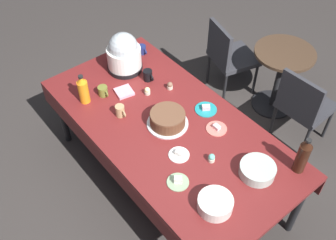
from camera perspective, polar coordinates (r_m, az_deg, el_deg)
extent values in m
plane|color=#383330|center=(3.67, 0.00, -8.65)|extent=(9.00, 9.00, 0.00)
cube|color=maroon|center=(3.10, 0.00, -0.89)|extent=(2.20, 1.10, 0.04)
cylinder|color=black|center=(3.85, -15.19, 0.75)|extent=(0.06, 0.06, 0.71)
cylinder|color=black|center=(4.16, -3.88, 6.62)|extent=(0.06, 0.06, 0.71)
cylinder|color=black|center=(3.26, 18.39, -11.74)|extent=(0.06, 0.06, 0.71)
cube|color=maroon|center=(3.00, -8.17, -7.15)|extent=(2.20, 0.01, 0.18)
cube|color=maroon|center=(3.45, 7.04, 2.08)|extent=(2.20, 0.01, 0.18)
cylinder|color=silver|center=(3.09, -0.01, -0.47)|extent=(0.33, 0.33, 0.01)
cylinder|color=brown|center=(3.05, -0.01, 0.24)|extent=(0.28, 0.28, 0.10)
cylinder|color=brown|center=(3.01, -0.01, 0.94)|extent=(0.27, 0.27, 0.01)
cylinder|color=black|center=(3.61, -6.25, 7.68)|extent=(0.32, 0.32, 0.04)
cylinder|color=white|center=(3.54, -6.39, 9.08)|extent=(0.30, 0.30, 0.18)
sphere|color=#B2BCC1|center=(3.47, -6.54, 10.51)|extent=(0.26, 0.26, 0.26)
cylinder|color=#B2C6BC|center=(2.82, 12.88, -7.11)|extent=(0.25, 0.25, 0.08)
cylinder|color=silver|center=(2.62, 6.88, -12.01)|extent=(0.23, 0.23, 0.09)
cylinder|color=teal|center=(3.21, 5.53, 1.54)|extent=(0.18, 0.18, 0.01)
cube|color=beige|center=(3.20, 5.56, 1.82)|extent=(0.07, 0.08, 0.04)
cylinder|color=#E07266|center=(3.07, 7.07, -1.26)|extent=(0.16, 0.16, 0.01)
cube|color=beige|center=(3.06, 7.10, -1.02)|extent=(0.06, 0.04, 0.03)
cylinder|color=#8CA87F|center=(2.74, 1.45, -9.03)|extent=(0.16, 0.16, 0.01)
cube|color=white|center=(2.72, 1.46, -8.69)|extent=(0.06, 0.07, 0.05)
cylinder|color=white|center=(2.88, 1.61, -5.09)|extent=(0.16, 0.16, 0.01)
cube|color=white|center=(2.87, 1.62, -4.83)|extent=(0.06, 0.05, 0.03)
cylinder|color=beige|center=(3.34, -3.01, 4.02)|extent=(0.05, 0.05, 0.03)
sphere|color=beige|center=(3.32, -3.03, 4.39)|extent=(0.05, 0.05, 0.05)
cylinder|color=beige|center=(3.38, 0.28, 4.80)|extent=(0.05, 0.05, 0.03)
sphere|color=brown|center=(3.36, 0.28, 5.16)|extent=(0.05, 0.05, 0.05)
cylinder|color=beige|center=(2.86, 6.33, -5.72)|extent=(0.05, 0.05, 0.03)
sphere|color=#6BC6B2|center=(2.84, 6.38, -5.36)|extent=(0.05, 0.05, 0.05)
cylinder|color=orange|center=(3.28, -12.17, 4.03)|extent=(0.09, 0.09, 0.20)
cone|color=orange|center=(3.20, -12.52, 5.71)|extent=(0.08, 0.08, 0.05)
cylinder|color=black|center=(3.18, -12.61, 6.17)|extent=(0.04, 0.04, 0.02)
cylinder|color=#33190F|center=(2.86, 18.91, -5.27)|extent=(0.08, 0.08, 0.25)
cone|color=#33190F|center=(2.75, 19.64, -3.33)|extent=(0.08, 0.08, 0.05)
cylinder|color=black|center=(2.73, 19.82, -2.86)|extent=(0.04, 0.04, 0.02)
cylinder|color=navy|center=(3.77, -3.85, 10.22)|extent=(0.08, 0.08, 0.08)
torus|color=navy|center=(3.73, -3.36, 9.90)|extent=(0.05, 0.01, 0.05)
cylinder|color=black|center=(3.45, -2.97, 6.52)|extent=(0.08, 0.08, 0.10)
torus|color=black|center=(3.42, -2.44, 6.15)|extent=(0.06, 0.01, 0.06)
cylinder|color=tan|center=(3.15, -7.00, 1.35)|extent=(0.08, 0.08, 0.10)
torus|color=tan|center=(3.11, -6.49, 0.91)|extent=(0.06, 0.01, 0.06)
cylinder|color=olive|center=(3.35, -9.46, 4.19)|extent=(0.08, 0.08, 0.09)
torus|color=olive|center=(3.31, -8.97, 3.77)|extent=(0.06, 0.01, 0.06)
cube|color=pink|center=(3.36, -6.41, 4.10)|extent=(0.16, 0.16, 0.02)
cube|color=#333338|center=(4.32, 9.55, 8.95)|extent=(0.54, 0.54, 0.05)
cube|color=#333338|center=(4.10, 7.49, 10.83)|extent=(0.41, 0.15, 0.40)
cylinder|color=black|center=(4.43, 12.55, 5.77)|extent=(0.04, 0.04, 0.40)
cylinder|color=black|center=(4.67, 10.07, 8.59)|extent=(0.04, 0.04, 0.40)
cylinder|color=black|center=(4.26, 8.25, 4.53)|extent=(0.04, 0.04, 0.40)
cylinder|color=black|center=(4.50, 5.90, 7.51)|extent=(0.04, 0.04, 0.40)
cube|color=#333338|center=(3.93, 19.46, 2.03)|extent=(0.45, 0.45, 0.05)
cube|color=#333338|center=(3.64, 18.55, 3.14)|extent=(0.42, 0.05, 0.40)
cylinder|color=black|center=(4.16, 22.25, -0.40)|extent=(0.03, 0.03, 0.40)
cylinder|color=black|center=(4.27, 18.14, 2.39)|extent=(0.03, 0.03, 0.40)
cylinder|color=black|center=(3.91, 19.32, -3.08)|extent=(0.03, 0.03, 0.40)
cylinder|color=black|center=(4.02, 15.02, -0.04)|extent=(0.03, 0.03, 0.40)
cylinder|color=#473323|center=(4.03, 16.68, 9.34)|extent=(0.60, 0.60, 0.03)
cylinder|color=black|center=(4.24, 15.69, 5.58)|extent=(0.06, 0.06, 0.67)
cylinder|color=black|center=(4.46, 14.83, 2.24)|extent=(0.44, 0.44, 0.02)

